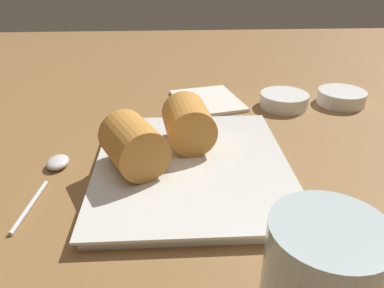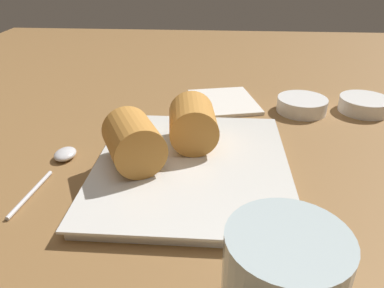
{
  "view_description": "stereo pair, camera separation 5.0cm",
  "coord_description": "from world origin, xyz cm",
  "px_view_note": "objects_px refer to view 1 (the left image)",
  "views": [
    {
      "loc": [
        38.91,
        -3.94,
        27.27
      ],
      "look_at": [
        -1.02,
        -1.74,
        5.98
      ],
      "focal_mm": 35.0,
      "sensor_mm": 36.0,
      "label": 1
    },
    {
      "loc": [
        38.87,
        1.06,
        27.27
      ],
      "look_at": [
        -1.02,
        -1.74,
        5.98
      ],
      "focal_mm": 35.0,
      "sensor_mm": 36.0,
      "label": 2
    }
  ],
  "objects_px": {
    "dipping_bowl_near": "(284,100)",
    "napkin": "(207,101)",
    "serving_plate": "(192,167)",
    "spoon": "(54,168)",
    "dipping_bowl_far": "(341,97)",
    "drinking_glass": "(319,283)"
  },
  "relations": [
    {
      "from": "dipping_bowl_near",
      "to": "dipping_bowl_far",
      "type": "bearing_deg",
      "value": 94.59
    },
    {
      "from": "napkin",
      "to": "spoon",
      "type": "bearing_deg",
      "value": -43.4
    },
    {
      "from": "napkin",
      "to": "drinking_glass",
      "type": "relative_size",
      "value": 1.53
    },
    {
      "from": "dipping_bowl_near",
      "to": "dipping_bowl_far",
      "type": "relative_size",
      "value": 1.0
    },
    {
      "from": "serving_plate",
      "to": "spoon",
      "type": "xyz_separation_m",
      "value": [
        -0.01,
        -0.17,
        -0.0
      ]
    },
    {
      "from": "drinking_glass",
      "to": "dipping_bowl_near",
      "type": "bearing_deg",
      "value": 167.05
    },
    {
      "from": "dipping_bowl_far",
      "to": "spoon",
      "type": "xyz_separation_m",
      "value": [
        0.21,
        -0.45,
        -0.01
      ]
    },
    {
      "from": "dipping_bowl_far",
      "to": "drinking_glass",
      "type": "distance_m",
      "value": 0.49
    },
    {
      "from": "dipping_bowl_far",
      "to": "drinking_glass",
      "type": "height_order",
      "value": "drinking_glass"
    },
    {
      "from": "spoon",
      "to": "napkin",
      "type": "xyz_separation_m",
      "value": [
        -0.23,
        0.21,
        -0.0
      ]
    },
    {
      "from": "serving_plate",
      "to": "drinking_glass",
      "type": "bearing_deg",
      "value": 18.3
    },
    {
      "from": "serving_plate",
      "to": "dipping_bowl_near",
      "type": "distance_m",
      "value": 0.27
    },
    {
      "from": "serving_plate",
      "to": "drinking_glass",
      "type": "relative_size",
      "value": 2.78
    },
    {
      "from": "serving_plate",
      "to": "dipping_bowl_far",
      "type": "xyz_separation_m",
      "value": [
        -0.22,
        0.28,
        0.01
      ]
    },
    {
      "from": "dipping_bowl_near",
      "to": "spoon",
      "type": "relative_size",
      "value": 0.56
    },
    {
      "from": "dipping_bowl_far",
      "to": "spoon",
      "type": "height_order",
      "value": "dipping_bowl_far"
    },
    {
      "from": "drinking_glass",
      "to": "dipping_bowl_far",
      "type": "bearing_deg",
      "value": 154.92
    },
    {
      "from": "dipping_bowl_near",
      "to": "napkin",
      "type": "bearing_deg",
      "value": -102.27
    },
    {
      "from": "dipping_bowl_near",
      "to": "napkin",
      "type": "distance_m",
      "value": 0.14
    },
    {
      "from": "serving_plate",
      "to": "napkin",
      "type": "height_order",
      "value": "serving_plate"
    },
    {
      "from": "spoon",
      "to": "napkin",
      "type": "height_order",
      "value": "spoon"
    },
    {
      "from": "serving_plate",
      "to": "dipping_bowl_near",
      "type": "bearing_deg",
      "value": 139.98
    }
  ]
}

